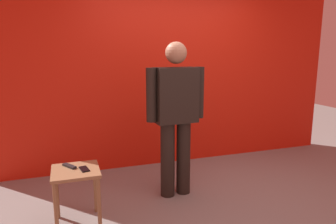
{
  "coord_description": "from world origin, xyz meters",
  "views": [
    {
      "loc": [
        -1.55,
        -2.55,
        1.62
      ],
      "look_at": [
        -0.5,
        0.55,
        0.98
      ],
      "focal_mm": 32.74,
      "sensor_mm": 36.0,
      "label": 1
    }
  ],
  "objects_px": {
    "cell_phone": "(84,169)",
    "tv_remote": "(69,166)",
    "standing_person": "(176,112)",
    "side_table": "(76,180)"
  },
  "relations": [
    {
      "from": "side_table",
      "to": "tv_remote",
      "type": "xyz_separation_m",
      "value": [
        -0.05,
        0.09,
        0.12
      ]
    },
    {
      "from": "cell_phone",
      "to": "tv_remote",
      "type": "distance_m",
      "value": 0.17
    },
    {
      "from": "cell_phone",
      "to": "tv_remote",
      "type": "relative_size",
      "value": 0.85
    },
    {
      "from": "standing_person",
      "to": "cell_phone",
      "type": "xyz_separation_m",
      "value": [
        -1.02,
        -0.33,
        -0.41
      ]
    },
    {
      "from": "tv_remote",
      "to": "standing_person",
      "type": "bearing_deg",
      "value": -22.3
    },
    {
      "from": "standing_person",
      "to": "tv_remote",
      "type": "height_order",
      "value": "standing_person"
    },
    {
      "from": "side_table",
      "to": "tv_remote",
      "type": "relative_size",
      "value": 3.24
    },
    {
      "from": "cell_phone",
      "to": "tv_remote",
      "type": "height_order",
      "value": "tv_remote"
    },
    {
      "from": "standing_person",
      "to": "tv_remote",
      "type": "xyz_separation_m",
      "value": [
        -1.15,
        -0.22,
        -0.41
      ]
    },
    {
      "from": "side_table",
      "to": "cell_phone",
      "type": "xyz_separation_m",
      "value": [
        0.08,
        -0.02,
        0.11
      ]
    }
  ]
}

